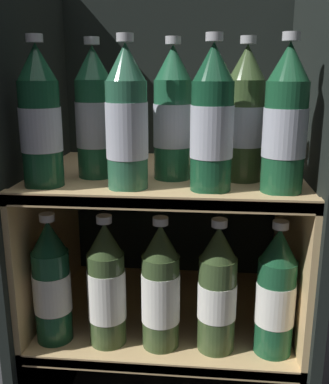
{
  "coord_description": "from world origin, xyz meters",
  "views": [
    {
      "loc": [
        0.08,
        -0.71,
        0.8
      ],
      "look_at": [
        0.0,
        0.14,
        0.57
      ],
      "focal_mm": 42.0,
      "sensor_mm": 36.0,
      "label": 1
    }
  ],
  "objects": [
    {
      "name": "shelf_upper",
      "position": [
        0.0,
        0.2,
        0.42
      ],
      "size": [
        0.54,
        0.41,
        0.6
      ],
      "color": "tan",
      "rests_on": "ground_plane"
    },
    {
      "name": "bottle_lower_front_1",
      "position": [
        -0.11,
        0.07,
        0.4
      ],
      "size": [
        0.07,
        0.07,
        0.26
      ],
      "color": "#384C28",
      "rests_on": "shelf_lower"
    },
    {
      "name": "fridge_back_wall",
      "position": [
        0.0,
        0.42,
        0.51
      ],
      "size": [
        0.58,
        0.02,
        1.01
      ],
      "primitive_type": "cube",
      "color": "black",
      "rests_on": "ground_plane"
    },
    {
      "name": "fridge_side_right",
      "position": [
        0.28,
        0.21,
        0.51
      ],
      "size": [
        0.02,
        0.45,
        1.01
      ],
      "primitive_type": "cube",
      "color": "black",
      "rests_on": "ground_plane"
    },
    {
      "name": "bottle_upper_front_0",
      "position": [
        -0.21,
        0.07,
        0.72
      ],
      "size": [
        0.07,
        0.07,
        0.26
      ],
      "color": "#144228",
      "rests_on": "shelf_upper"
    },
    {
      "name": "bottle_lower_front_3",
      "position": [
        0.11,
        0.07,
        0.4
      ],
      "size": [
        0.07,
        0.07,
        0.26
      ],
      "color": "#384C28",
      "rests_on": "shelf_lower"
    },
    {
      "name": "fridge_side_left",
      "position": [
        -0.28,
        0.21,
        0.51
      ],
      "size": [
        0.02,
        0.45,
        1.01
      ],
      "primitive_type": "cube",
      "color": "black",
      "rests_on": "ground_plane"
    },
    {
      "name": "bottle_upper_back_1",
      "position": [
        0.02,
        0.15,
        0.72
      ],
      "size": [
        0.07,
        0.07,
        0.26
      ],
      "color": "#1E5638",
      "rests_on": "shelf_upper"
    },
    {
      "name": "shelf_lower",
      "position": [
        0.0,
        0.2,
        0.22
      ],
      "size": [
        0.54,
        0.41,
        0.28
      ],
      "color": "tan",
      "rests_on": "ground_plane"
    },
    {
      "name": "bottle_upper_back_0",
      "position": [
        -0.14,
        0.15,
        0.72
      ],
      "size": [
        0.07,
        0.07,
        0.26
      ],
      "color": "#1E5638",
      "rests_on": "shelf_upper"
    },
    {
      "name": "bottle_lower_front_4",
      "position": [
        0.22,
        0.07,
        0.4
      ],
      "size": [
        0.07,
        0.07,
        0.26
      ],
      "color": "#194C2D",
      "rests_on": "shelf_lower"
    },
    {
      "name": "bottle_upper_back_2",
      "position": [
        0.15,
        0.15,
        0.72
      ],
      "size": [
        0.07,
        0.07,
        0.26
      ],
      "color": "#384C28",
      "rests_on": "shelf_upper"
    },
    {
      "name": "bottle_upper_front_1",
      "position": [
        -0.06,
        0.07,
        0.72
      ],
      "size": [
        0.07,
        0.07,
        0.26
      ],
      "color": "#285B42",
      "rests_on": "shelf_upper"
    },
    {
      "name": "bottle_lower_front_2",
      "position": [
        -0.0,
        0.07,
        0.4
      ],
      "size": [
        0.07,
        0.07,
        0.26
      ],
      "color": "#384C28",
      "rests_on": "shelf_lower"
    },
    {
      "name": "bottle_upper_front_3",
      "position": [
        0.21,
        0.07,
        0.72
      ],
      "size": [
        0.07,
        0.07,
        0.26
      ],
      "color": "#194C2D",
      "rests_on": "shelf_upper"
    },
    {
      "name": "bottle_upper_front_2",
      "position": [
        0.09,
        0.07,
        0.72
      ],
      "size": [
        0.07,
        0.07,
        0.26
      ],
      "color": "#144228",
      "rests_on": "shelf_upper"
    },
    {
      "name": "bottle_lower_front_0",
      "position": [
        -0.22,
        0.07,
        0.4
      ],
      "size": [
        0.07,
        0.07,
        0.26
      ],
      "color": "#144228",
      "rests_on": "shelf_lower"
    }
  ]
}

